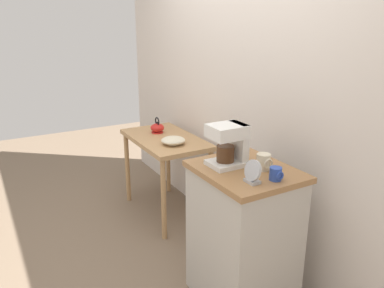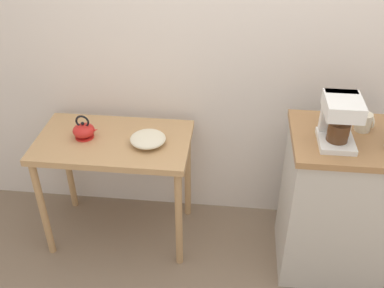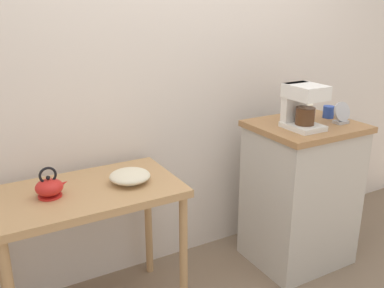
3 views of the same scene
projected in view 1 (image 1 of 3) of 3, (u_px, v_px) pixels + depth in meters
ground_plane at (195, 247)px, 3.21m from camera, size 8.00×8.00×0.00m
back_wall at (254, 75)px, 2.90m from camera, size 4.40×0.10×2.80m
wooden_table at (166, 148)px, 3.59m from camera, size 0.92×0.54×0.76m
kitchen_counter at (243, 236)px, 2.49m from camera, size 0.63×0.53×0.94m
bowl_stoneware at (173, 140)px, 3.35m from camera, size 0.21×0.21×0.07m
teakettle at (157, 128)px, 3.69m from camera, size 0.16×0.13×0.15m
coffee_maker at (230, 143)px, 2.36m from camera, size 0.18×0.22×0.26m
mug_blue at (275, 174)px, 2.17m from camera, size 0.08×0.07×0.08m
mug_small_cream at (264, 162)px, 2.31m from camera, size 0.09×0.08×0.10m
table_clock at (253, 173)px, 2.13m from camera, size 0.12×0.06×0.13m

